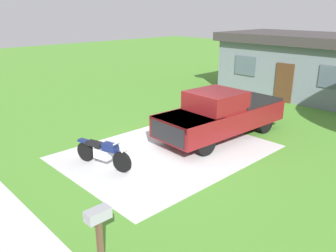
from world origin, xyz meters
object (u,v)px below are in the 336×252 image
(pickup_truck, at_px, (223,113))
(mailbox, at_px, (98,222))
(motorcycle, at_px, (103,152))
(neighbor_house, at_px, (307,64))

(pickup_truck, height_order, mailbox, pickup_truck)
(pickup_truck, bearing_deg, motorcycle, -100.38)
(mailbox, distance_m, neighbor_house, 17.18)
(pickup_truck, xyz_separation_m, neighbor_house, (-1.07, 9.20, 0.84))
(pickup_truck, bearing_deg, neighbor_house, 96.62)
(mailbox, bearing_deg, pickup_truck, 111.04)
(motorcycle, relative_size, mailbox, 1.72)
(pickup_truck, height_order, neighbor_house, neighbor_house)
(motorcycle, height_order, neighbor_house, neighbor_house)
(mailbox, bearing_deg, motorcycle, 145.88)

